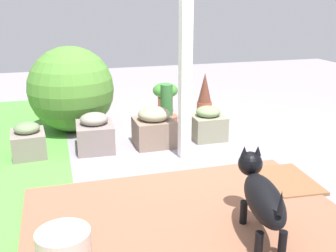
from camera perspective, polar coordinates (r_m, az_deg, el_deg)
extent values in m
plane|color=gray|center=(4.00, 0.98, -5.57)|extent=(12.00, 12.00, 0.00)
cube|color=#925E45|center=(3.03, 3.28, -13.66)|extent=(1.80, 2.40, 0.02)
cube|color=white|center=(3.94, 2.52, 10.33)|extent=(0.11, 0.11, 2.15)
cube|color=gray|center=(4.72, 5.69, -0.18)|extent=(0.38, 0.38, 0.28)
ellipsoid|color=#7B9663|center=(4.66, 5.76, 2.05)|extent=(0.29, 0.29, 0.13)
cube|color=#87705F|center=(4.49, -2.00, -0.91)|extent=(0.41, 0.44, 0.30)
ellipsoid|color=gray|center=(4.42, -2.03, 1.70)|extent=(0.36, 0.36, 0.16)
cube|color=gray|center=(4.42, -10.37, -1.51)|extent=(0.48, 0.41, 0.30)
ellipsoid|color=gray|center=(4.36, -10.51, 0.98)|extent=(0.30, 0.30, 0.14)
cube|color=gray|center=(4.43, -19.28, -2.44)|extent=(0.44, 0.37, 0.26)
ellipsoid|color=#6F7F5B|center=(4.38, -19.51, -0.28)|extent=(0.26, 0.26, 0.12)
sphere|color=#508833|center=(5.06, -13.67, 5.14)|extent=(1.05, 1.05, 1.05)
cylinder|color=#A04E32|center=(5.45, 5.18, 2.15)|extent=(0.20, 0.20, 0.25)
cone|color=brown|center=(5.38, 5.28, 5.49)|extent=(0.18, 0.18, 0.40)
cylinder|color=#B15842|center=(5.01, -0.20, 0.45)|extent=(0.27, 0.27, 0.19)
cylinder|color=#397637|center=(4.93, -0.20, 3.71)|extent=(0.15, 0.15, 0.40)
cylinder|color=#C26842|center=(5.80, -0.38, 3.04)|extent=(0.22, 0.22, 0.23)
ellipsoid|color=#418831|center=(5.75, -0.39, 5.11)|extent=(0.36, 0.36, 0.22)
ellipsoid|color=black|center=(2.76, 13.53, -10.17)|extent=(0.68, 0.36, 0.24)
sphere|color=black|center=(3.05, 11.67, -5.28)|extent=(0.18, 0.18, 0.18)
cone|color=black|center=(3.00, 10.85, -3.52)|extent=(0.05, 0.05, 0.08)
cone|color=black|center=(3.03, 12.71, -3.46)|extent=(0.05, 0.05, 0.08)
cylinder|color=black|center=(3.02, 10.73, -12.14)|extent=(0.05, 0.05, 0.19)
cylinder|color=black|center=(3.05, 13.55, -11.93)|extent=(0.05, 0.05, 0.19)
cylinder|color=black|center=(2.69, 12.82, -16.35)|extent=(0.05, 0.05, 0.19)
cylinder|color=black|center=(2.73, 16.00, -16.02)|extent=(0.05, 0.05, 0.19)
cone|color=black|center=(2.44, 15.83, -10.43)|extent=(0.04, 0.04, 0.15)
cube|color=brown|center=(3.80, 16.81, -7.44)|extent=(0.67, 0.47, 0.03)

